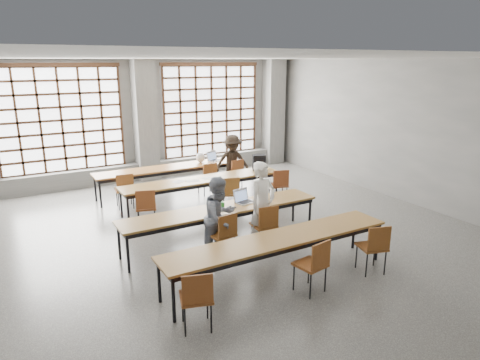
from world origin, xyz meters
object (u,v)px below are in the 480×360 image
at_px(green_box, 218,205).
at_px(chair_near_left, 197,295).
at_px(laptop_back, 214,158).
at_px(chair_mid_right, 279,183).
at_px(desk_row_c, 222,211).
at_px(chair_front_right, 266,222).
at_px(chair_back_left, 125,187).
at_px(chair_near_mid, 314,261).
at_px(student_back, 232,162).
at_px(desk_row_a, 171,169).
at_px(red_pouch, 196,294).
at_px(backpack, 259,162).
at_px(chair_mid_left, 146,205).
at_px(chair_front_left, 224,231).
at_px(plastic_bag, 201,157).
at_px(phone, 233,208).
at_px(chair_back_right, 235,171).
at_px(chair_mid_centre, 230,191).
at_px(mouse, 264,200).
at_px(laptop_front, 243,199).
at_px(chair_near_right, 375,244).
at_px(desk_row_b, 203,181).
at_px(desk_row_d, 279,241).
at_px(student_male, 262,205).
at_px(chair_back_mid, 208,175).
at_px(student_female, 220,218).

bearing_deg(green_box, chair_near_left, -122.25).
bearing_deg(laptop_back, chair_mid_right, -72.52).
bearing_deg(desk_row_c, chair_mid_right, 31.92).
distance_m(desk_row_c, chair_front_right, 0.87).
bearing_deg(chair_mid_right, chair_back_left, 156.37).
height_order(desk_row_c, chair_mid_right, chair_mid_right).
distance_m(chair_near_mid, student_back, 5.68).
bearing_deg(desk_row_a, chair_near_mid, -89.71).
relative_size(laptop_back, red_pouch, 2.20).
relative_size(chair_mid_right, backpack, 2.20).
xyz_separation_m(chair_front_right, green_box, (-0.64, 0.71, 0.24)).
relative_size(chair_mid_left, chair_near_mid, 1.00).
bearing_deg(chair_front_left, chair_near_mid, -69.46).
height_order(chair_back_left, laptop_back, laptop_back).
distance_m(backpack, plastic_bag, 1.79).
bearing_deg(phone, laptop_back, 68.84).
relative_size(chair_back_right, chair_mid_centre, 1.00).
bearing_deg(phone, desk_row_a, 87.74).
distance_m(chair_mid_right, phone, 2.70).
height_order(green_box, plastic_bag, plastic_bag).
height_order(mouse, red_pouch, mouse).
distance_m(student_back, laptop_back, 0.66).
bearing_deg(desk_row_c, laptop_front, 11.42).
bearing_deg(green_box, laptop_front, 2.78).
relative_size(chair_mid_right, green_box, 3.52).
height_order(chair_near_right, red_pouch, chair_near_right).
height_order(laptop_front, phone, laptop_front).
relative_size(chair_mid_right, mouse, 8.98).
relative_size(desk_row_c, chair_mid_centre, 4.55).
distance_m(chair_mid_left, student_back, 3.39).
distance_m(desk_row_b, chair_near_mid, 4.45).
xyz_separation_m(desk_row_d, phone, (0.04, 1.62, 0.07)).
bearing_deg(student_male, chair_back_left, 100.62).
relative_size(student_male, backpack, 4.17).
bearing_deg(chair_front_right, student_male, 86.45).
relative_size(chair_back_mid, student_female, 0.58).
relative_size(chair_back_mid, laptop_back, 2.00).
height_order(chair_front_left, chair_near_right, same).
bearing_deg(laptop_back, student_female, -114.90).
bearing_deg(chair_near_right, backpack, 82.86).
distance_m(desk_row_b, desk_row_c, 2.18).
xyz_separation_m(chair_mid_left, phone, (1.22, -1.57, 0.20)).
distance_m(chair_back_right, chair_mid_left, 3.34).
relative_size(chair_mid_left, chair_near_left, 1.00).
distance_m(desk_row_b, phone, 2.24).
bearing_deg(plastic_bag, student_female, -110.16).
distance_m(laptop_front, red_pouch, 3.18).
bearing_deg(chair_mid_right, student_female, -143.48).
relative_size(desk_row_b, student_male, 2.40).
relative_size(desk_row_a, green_box, 16.00).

